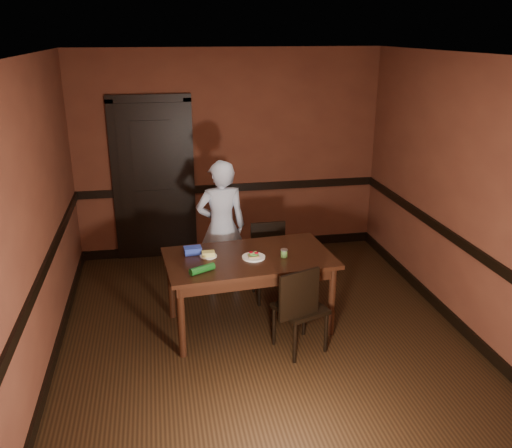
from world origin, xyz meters
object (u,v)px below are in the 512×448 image
object	(u,v)px
dining_table	(249,291)
cheese_saucer	(208,255)
sandwich_plate	(254,256)
sauce_jar	(284,253)
food_tub	(193,251)
chair_near	(300,307)
person	(221,227)
chair_far	(271,263)

from	to	relation	value
dining_table	cheese_saucer	bearing A→B (deg)	165.52
dining_table	sandwich_plate	size ratio (longest dim) A/B	7.17
sandwich_plate	sauce_jar	size ratio (longest dim) A/B	2.76
sandwich_plate	food_tub	bearing A→B (deg)	160.23
chair_near	food_tub	world-z (taller)	chair_near
chair_near	sandwich_plate	size ratio (longest dim) A/B	3.87
food_tub	cheese_saucer	bearing A→B (deg)	-36.83
chair_near	person	world-z (taller)	person
sandwich_plate	sauce_jar	xyz separation A→B (m)	(0.30, -0.04, 0.03)
food_tub	chair_near	bearing A→B (deg)	-39.39
person	sandwich_plate	world-z (taller)	person
dining_table	person	size ratio (longest dim) A/B	1.06
cheese_saucer	chair_near	bearing A→B (deg)	-36.21
dining_table	sandwich_plate	bearing A→B (deg)	-53.80
chair_far	food_tub	distance (m)	1.05
food_tub	person	bearing A→B (deg)	58.15
chair_near	person	xyz separation A→B (m)	(-0.56, 1.39, 0.33)
chair_near	food_tub	bearing A→B (deg)	-55.80
person	food_tub	bearing A→B (deg)	58.51
chair_far	chair_near	distance (m)	1.08
chair_far	sauce_jar	size ratio (longest dim) A/B	10.19
person	cheese_saucer	bearing A→B (deg)	70.61
sauce_jar	food_tub	distance (m)	0.92
dining_table	chair_far	world-z (taller)	chair_far
chair_near	sandwich_plate	bearing A→B (deg)	-72.56
chair_near	person	distance (m)	1.53
dining_table	cheese_saucer	world-z (taller)	cheese_saucer
sandwich_plate	cheese_saucer	size ratio (longest dim) A/B	1.37
dining_table	food_tub	size ratio (longest dim) A/B	9.19
chair_far	sauce_jar	xyz separation A→B (m)	(-0.01, -0.65, 0.39)
person	chair_near	bearing A→B (deg)	108.90
sandwich_plate	sauce_jar	world-z (taller)	sauce_jar
cheese_saucer	sandwich_plate	bearing A→B (deg)	-14.58
chair_near	cheese_saucer	distance (m)	1.05
chair_far	chair_near	size ratio (longest dim) A/B	0.95
person	sandwich_plate	xyz separation A→B (m)	(0.20, -0.92, 0.01)
sauce_jar	chair_far	bearing A→B (deg)	88.98
sauce_jar	cheese_saucer	size ratio (longest dim) A/B	0.50
sandwich_plate	food_tub	distance (m)	0.62
chair_far	cheese_saucer	size ratio (longest dim) A/B	5.05
dining_table	sauce_jar	xyz separation A→B (m)	(0.34, -0.08, 0.43)
chair_far	chair_near	world-z (taller)	chair_near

